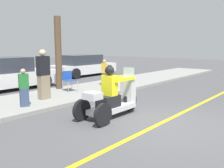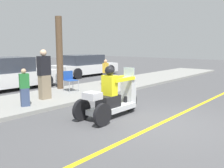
{
  "view_description": "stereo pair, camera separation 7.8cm",
  "coord_description": "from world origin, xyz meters",
  "px_view_note": "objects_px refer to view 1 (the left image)",
  "views": [
    {
      "loc": [
        -5.58,
        -2.97,
        1.99
      ],
      "look_at": [
        -0.33,
        1.37,
        0.93
      ],
      "focal_mm": 40.0,
      "sensor_mm": 36.0,
      "label": 1
    },
    {
      "loc": [
        -5.53,
        -3.03,
        1.99
      ],
      "look_at": [
        -0.33,
        1.37,
        0.93
      ],
      "focal_mm": 40.0,
      "sensor_mm": 36.0,
      "label": 2
    }
  ],
  "objects_px": {
    "parked_car_lot_center": "(82,66)",
    "parked_car_lot_far": "(3,75)",
    "spectator_far_back": "(43,75)",
    "spectator_mid_group": "(24,88)",
    "folding_chair_curbside": "(69,79)",
    "motorcycle_trike": "(112,99)",
    "tree_trunk": "(58,53)",
    "spectator_near_curb": "(104,73)"
  },
  "relations": [
    {
      "from": "parked_car_lot_center",
      "to": "parked_car_lot_far",
      "type": "bearing_deg",
      "value": -168.52
    },
    {
      "from": "spectator_far_back",
      "to": "spectator_mid_group",
      "type": "distance_m",
      "value": 1.15
    },
    {
      "from": "folding_chair_curbside",
      "to": "spectator_far_back",
      "type": "bearing_deg",
      "value": -161.0
    },
    {
      "from": "motorcycle_trike",
      "to": "parked_car_lot_center",
      "type": "height_order",
      "value": "motorcycle_trike"
    },
    {
      "from": "motorcycle_trike",
      "to": "tree_trunk",
      "type": "relative_size",
      "value": 0.73
    },
    {
      "from": "spectator_far_back",
      "to": "folding_chair_curbside",
      "type": "xyz_separation_m",
      "value": [
        1.6,
        0.55,
        -0.33
      ]
    },
    {
      "from": "spectator_mid_group",
      "to": "parked_car_lot_center",
      "type": "bearing_deg",
      "value": 34.86
    },
    {
      "from": "spectator_far_back",
      "to": "folding_chair_curbside",
      "type": "height_order",
      "value": "spectator_far_back"
    },
    {
      "from": "motorcycle_trike",
      "to": "spectator_mid_group",
      "type": "xyz_separation_m",
      "value": [
        -1.2,
        2.51,
        0.18
      ]
    },
    {
      "from": "folding_chair_curbside",
      "to": "tree_trunk",
      "type": "xyz_separation_m",
      "value": [
        0.1,
        0.74,
        1.03
      ]
    },
    {
      "from": "parked_car_lot_center",
      "to": "tree_trunk",
      "type": "xyz_separation_m",
      "value": [
        -4.62,
        -3.39,
        1.0
      ]
    },
    {
      "from": "parked_car_lot_far",
      "to": "parked_car_lot_center",
      "type": "bearing_deg",
      "value": 11.48
    },
    {
      "from": "folding_chair_curbside",
      "to": "parked_car_lot_center",
      "type": "relative_size",
      "value": 0.17
    },
    {
      "from": "spectator_near_curb",
      "to": "folding_chair_curbside",
      "type": "distance_m",
      "value": 2.05
    },
    {
      "from": "motorcycle_trike",
      "to": "spectator_far_back",
      "type": "xyz_separation_m",
      "value": [
        -0.17,
        2.96,
        0.45
      ]
    },
    {
      "from": "folding_chair_curbside",
      "to": "parked_car_lot_far",
      "type": "distance_m",
      "value": 3.18
    },
    {
      "from": "motorcycle_trike",
      "to": "spectator_near_curb",
      "type": "distance_m",
      "value": 4.82
    },
    {
      "from": "tree_trunk",
      "to": "spectator_far_back",
      "type": "bearing_deg",
      "value": -142.75
    },
    {
      "from": "spectator_near_curb",
      "to": "parked_car_lot_center",
      "type": "xyz_separation_m",
      "value": [
        2.68,
        4.29,
        -0.05
      ]
    },
    {
      "from": "parked_car_lot_far",
      "to": "motorcycle_trike",
      "type": "bearing_deg",
      "value": -91.31
    },
    {
      "from": "spectator_near_curb",
      "to": "tree_trunk",
      "type": "xyz_separation_m",
      "value": [
        -1.94,
        0.91,
        0.95
      ]
    },
    {
      "from": "tree_trunk",
      "to": "parked_car_lot_far",
      "type": "bearing_deg",
      "value": 122.59
    },
    {
      "from": "tree_trunk",
      "to": "spectator_near_curb",
      "type": "bearing_deg",
      "value": -25.0
    },
    {
      "from": "motorcycle_trike",
      "to": "folding_chair_curbside",
      "type": "relative_size",
      "value": 2.75
    },
    {
      "from": "parked_car_lot_center",
      "to": "folding_chair_curbside",
      "type": "bearing_deg",
      "value": -138.82
    },
    {
      "from": "spectator_mid_group",
      "to": "tree_trunk",
      "type": "xyz_separation_m",
      "value": [
        2.73,
        1.73,
        0.97
      ]
    },
    {
      "from": "folding_chair_curbside",
      "to": "spectator_near_curb",
      "type": "bearing_deg",
      "value": -4.62
    },
    {
      "from": "spectator_far_back",
      "to": "spectator_near_curb",
      "type": "xyz_separation_m",
      "value": [
        3.64,
        0.39,
        -0.25
      ]
    },
    {
      "from": "parked_car_lot_far",
      "to": "parked_car_lot_center",
      "type": "relative_size",
      "value": 0.98
    },
    {
      "from": "parked_car_lot_far",
      "to": "parked_car_lot_center",
      "type": "xyz_separation_m",
      "value": [
        6.01,
        1.22,
        -0.03
      ]
    },
    {
      "from": "spectator_far_back",
      "to": "parked_car_lot_center",
      "type": "xyz_separation_m",
      "value": [
        6.32,
        4.68,
        -0.3
      ]
    },
    {
      "from": "folding_chair_curbside",
      "to": "spectator_mid_group",
      "type": "bearing_deg",
      "value": -159.36
    },
    {
      "from": "spectator_far_back",
      "to": "spectator_mid_group",
      "type": "xyz_separation_m",
      "value": [
        -1.03,
        -0.44,
        -0.27
      ]
    },
    {
      "from": "folding_chair_curbside",
      "to": "parked_car_lot_far",
      "type": "xyz_separation_m",
      "value": [
        -1.29,
        2.91,
        0.07
      ]
    },
    {
      "from": "parked_car_lot_far",
      "to": "tree_trunk",
      "type": "bearing_deg",
      "value": -57.41
    },
    {
      "from": "parked_car_lot_center",
      "to": "spectator_far_back",
      "type": "bearing_deg",
      "value": -143.48
    },
    {
      "from": "spectator_mid_group",
      "to": "folding_chair_curbside",
      "type": "bearing_deg",
      "value": 20.64
    },
    {
      "from": "motorcycle_trike",
      "to": "spectator_mid_group",
      "type": "distance_m",
      "value": 2.79
    },
    {
      "from": "motorcycle_trike",
      "to": "folding_chair_curbside",
      "type": "xyz_separation_m",
      "value": [
        1.43,
        3.51,
        0.12
      ]
    },
    {
      "from": "motorcycle_trike",
      "to": "spectator_near_curb",
      "type": "bearing_deg",
      "value": 43.88
    },
    {
      "from": "folding_chair_curbside",
      "to": "parked_car_lot_far",
      "type": "relative_size",
      "value": 0.18
    },
    {
      "from": "spectator_far_back",
      "to": "folding_chair_curbside",
      "type": "bearing_deg",
      "value": 19.0
    }
  ]
}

